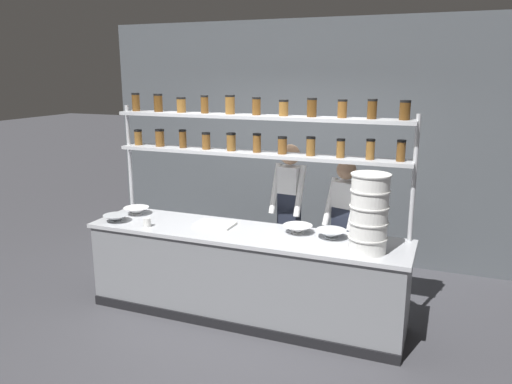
# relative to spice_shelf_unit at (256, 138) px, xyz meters

# --- Properties ---
(ground_plane) EXTENTS (40.00, 40.00, 0.00)m
(ground_plane) POSITION_rel_spice_shelf_unit_xyz_m (0.01, -0.33, -1.83)
(ground_plane) COLOR #3D3D42
(back_wall) EXTENTS (5.71, 0.12, 3.16)m
(back_wall) POSITION_rel_spice_shelf_unit_xyz_m (0.01, 1.74, -0.25)
(back_wall) COLOR #4C5156
(back_wall) RESTS_ON ground_plane
(prep_counter) EXTENTS (3.31, 0.76, 0.92)m
(prep_counter) POSITION_rel_spice_shelf_unit_xyz_m (0.01, -0.33, -1.37)
(prep_counter) COLOR gray
(prep_counter) RESTS_ON ground_plane
(spice_shelf_unit) EXTENTS (3.19, 0.28, 2.26)m
(spice_shelf_unit) POSITION_rel_spice_shelf_unit_xyz_m (0.00, 0.00, 0.00)
(spice_shelf_unit) COLOR #B7BABF
(spice_shelf_unit) RESTS_ON ground_plane
(chef_left) EXTENTS (0.38, 0.31, 1.73)m
(chef_left) POSITION_rel_spice_shelf_unit_xyz_m (0.26, 0.34, -0.82)
(chef_left) COLOR black
(chef_left) RESTS_ON ground_plane
(chef_center) EXTENTS (0.41, 0.35, 1.61)m
(chef_center) POSITION_rel_spice_shelf_unit_xyz_m (0.89, 0.30, -0.91)
(chef_center) COLOR black
(chef_center) RESTS_ON ground_plane
(container_stack) EXTENTS (0.35, 0.35, 0.71)m
(container_stack) POSITION_rel_spice_shelf_unit_xyz_m (1.25, -0.46, -0.55)
(container_stack) COLOR white
(container_stack) RESTS_ON prep_counter
(cutting_board) EXTENTS (0.40, 0.26, 0.02)m
(cutting_board) POSITION_rel_spice_shelf_unit_xyz_m (-0.36, -0.25, -0.90)
(cutting_board) COLOR silver
(cutting_board) RESTS_ON prep_counter
(prep_bowl_near_left) EXTENTS (0.27, 0.27, 0.07)m
(prep_bowl_near_left) POSITION_rel_spice_shelf_unit_xyz_m (-1.42, -0.52, -0.87)
(prep_bowl_near_left) COLOR #B2B7BC
(prep_bowl_near_left) RESTS_ON prep_counter
(prep_bowl_center_front) EXTENTS (0.30, 0.30, 0.08)m
(prep_bowl_center_front) POSITION_rel_spice_shelf_unit_xyz_m (0.52, -0.17, -0.87)
(prep_bowl_center_front) COLOR white
(prep_bowl_center_front) RESTS_ON prep_counter
(prep_bowl_center_back) EXTENTS (0.30, 0.30, 0.08)m
(prep_bowl_center_back) POSITION_rel_spice_shelf_unit_xyz_m (0.86, -0.20, -0.87)
(prep_bowl_center_back) COLOR silver
(prep_bowl_center_back) RESTS_ON prep_counter
(prep_bowl_near_right) EXTENTS (0.29, 0.29, 0.08)m
(prep_bowl_near_right) POSITION_rel_spice_shelf_unit_xyz_m (-1.38, -0.19, -0.87)
(prep_bowl_near_right) COLOR white
(prep_bowl_near_right) RESTS_ON prep_counter
(serving_cup_front) EXTENTS (0.08, 0.08, 0.09)m
(serving_cup_front) POSITION_rel_spice_shelf_unit_xyz_m (-1.00, -0.55, -0.86)
(serving_cup_front) COLOR silver
(serving_cup_front) RESTS_ON prep_counter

